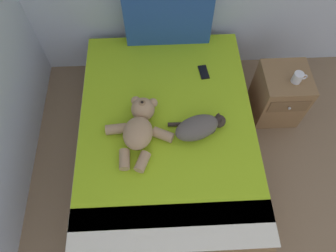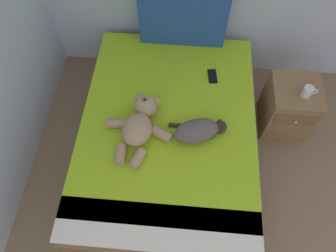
% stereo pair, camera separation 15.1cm
% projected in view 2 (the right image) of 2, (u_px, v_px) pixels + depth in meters
% --- Properties ---
extents(bed, '(1.42, 1.92, 0.48)m').
position_uv_depth(bed, '(168.00, 136.00, 2.63)').
color(bed, olive).
rests_on(bed, ground_plane).
extents(patterned_cushion, '(0.75, 0.12, 0.55)m').
position_uv_depth(patterned_cushion, '(183.00, 17.00, 2.62)').
color(patterned_cushion, '#264C99').
rests_on(patterned_cushion, bed).
extents(cat, '(0.44, 0.29, 0.15)m').
position_uv_depth(cat, '(199.00, 131.00, 2.30)').
color(cat, '#59514C').
rests_on(cat, bed).
extents(teddy_bear, '(0.52, 0.60, 0.19)m').
position_uv_depth(teddy_bear, '(140.00, 123.00, 2.32)').
color(teddy_bear, tan).
rests_on(teddy_bear, bed).
extents(cell_phone, '(0.09, 0.16, 0.01)m').
position_uv_depth(cell_phone, '(212.00, 76.00, 2.64)').
color(cell_phone, black).
rests_on(cell_phone, bed).
extents(nightstand, '(0.40, 0.44, 0.52)m').
position_uv_depth(nightstand, '(288.00, 107.00, 2.75)').
color(nightstand, olive).
rests_on(nightstand, ground_plane).
extents(mug, '(0.12, 0.08, 0.09)m').
position_uv_depth(mug, '(308.00, 92.00, 2.45)').
color(mug, silver).
rests_on(mug, nightstand).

